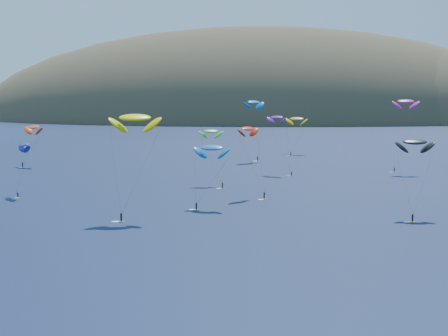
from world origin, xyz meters
TOP-DOWN VIEW (x-y plane):
  - ground at (0.00, 0.00)m, footprint 2800.00×2800.00m
  - island at (39.40, 562.36)m, footprint 730.00×300.00m
  - kitesurfer_1 at (-64.62, 153.82)m, footprint 10.61×13.06m
  - kitesurfer_2 at (-5.06, 59.56)m, footprint 12.27×10.95m
  - kitesurfer_3 at (8.40, 111.83)m, footprint 8.95×13.23m
  - kitesurfer_4 at (20.96, 178.36)m, footprint 10.71×10.80m
  - kitesurfer_5 at (11.79, 73.36)m, footprint 10.17×10.02m
  - kitesurfer_6 at (29.69, 138.64)m, footprint 9.80×13.24m
  - kitesurfer_7 at (60.70, 65.34)m, footprint 8.87×11.77m
  - kitesurfer_8 at (76.17, 145.28)m, footprint 9.28×5.95m
  - kitesurfer_9 at (20.52, 89.68)m, footprint 9.13×10.48m
  - kitesurfer_10 at (-42.45, 87.08)m, footprint 6.97×10.75m
  - kitesurfer_11 at (40.48, 207.18)m, footprint 10.83×15.38m

SIDE VIEW (x-z plane):
  - island at x=39.40m, z-range -115.74..94.26m
  - ground at x=0.00m, z-range 0.00..0.00m
  - kitesurfer_10 at x=-42.45m, z-range 6.09..22.40m
  - kitesurfer_5 at x=11.79m, z-range 6.20..23.86m
  - kitesurfer_1 at x=-64.62m, z-range 6.17..24.02m
  - kitesurfer_11 at x=40.48m, z-range 6.69..25.62m
  - kitesurfer_3 at x=8.40m, z-range 7.27..25.98m
  - kitesurfer_7 at x=60.70m, z-range 7.49..27.41m
  - kitesurfer_9 at x=20.52m, z-range 8.35..29.31m
  - kitesurfer_6 at x=29.69m, z-range 8.85..30.88m
  - kitesurfer_2 at x=-5.06m, z-range 10.02..36.52m
  - kitesurfer_4 at x=20.96m, z-range 10.71..38.02m
  - kitesurfer_8 at x=76.17m, z-range 11.46..39.47m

